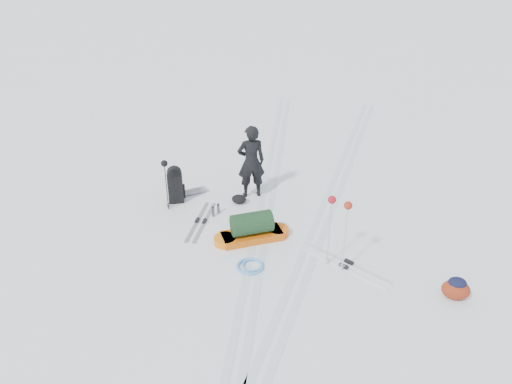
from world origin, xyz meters
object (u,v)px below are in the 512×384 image
at_px(skier, 251,162).
at_px(ski_poles_black, 165,169).
at_px(expedition_rucksack, 178,185).
at_px(pulk_sled, 252,229).

relative_size(skier, ski_poles_black, 1.46).
bearing_deg(skier, expedition_rucksack, -2.76).
xyz_separation_m(pulk_sled, expedition_rucksack, (-1.98, 1.28, 0.17)).
relative_size(pulk_sled, ski_poles_black, 1.34).
height_order(skier, pulk_sled, skier).
bearing_deg(pulk_sled, expedition_rucksack, 119.77).
distance_m(pulk_sled, ski_poles_black, 2.40).
xyz_separation_m(skier, expedition_rucksack, (-1.62, -0.55, -0.48)).
xyz_separation_m(expedition_rucksack, ski_poles_black, (-0.12, -0.40, 0.59)).
distance_m(pulk_sled, expedition_rucksack, 2.36).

